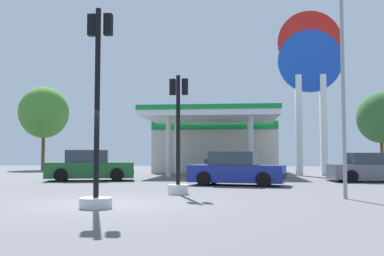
{
  "coord_description": "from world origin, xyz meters",
  "views": [
    {
      "loc": [
        3.65,
        -11.92,
        1.34
      ],
      "look_at": [
        0.8,
        14.95,
        3.05
      ],
      "focal_mm": 41.05,
      "sensor_mm": 36.0,
      "label": 1
    }
  ],
  "objects_px": {
    "car_2": "(90,167)",
    "station_pole_sign": "(310,71)",
    "car_1": "(371,169)",
    "traffic_signal_0": "(178,153)",
    "corner_streetlamp": "(344,55)",
    "traffic_signal_1": "(97,139)",
    "tree_0": "(44,113)",
    "car_0": "(236,170)",
    "tree_1": "(186,128)",
    "tree_2": "(381,117)"
  },
  "relations": [
    {
      "from": "car_2",
      "to": "station_pole_sign",
      "type": "bearing_deg",
      "value": 29.61
    },
    {
      "from": "car_1",
      "to": "traffic_signal_0",
      "type": "height_order",
      "value": "traffic_signal_0"
    },
    {
      "from": "station_pole_sign",
      "to": "corner_streetlamp",
      "type": "distance_m",
      "value": 16.48
    },
    {
      "from": "traffic_signal_1",
      "to": "car_1",
      "type": "bearing_deg",
      "value": 50.06
    },
    {
      "from": "station_pole_sign",
      "to": "tree_0",
      "type": "xyz_separation_m",
      "value": [
        -23.51,
        10.13,
        -1.61
      ]
    },
    {
      "from": "car_0",
      "to": "car_1",
      "type": "height_order",
      "value": "car_0"
    },
    {
      "from": "car_0",
      "to": "car_2",
      "type": "height_order",
      "value": "car_2"
    },
    {
      "from": "car_0",
      "to": "car_1",
      "type": "xyz_separation_m",
      "value": [
        6.83,
        3.32,
        -0.02
      ]
    },
    {
      "from": "traffic_signal_1",
      "to": "traffic_signal_0",
      "type": "bearing_deg",
      "value": 70.27
    },
    {
      "from": "station_pole_sign",
      "to": "traffic_signal_0",
      "type": "xyz_separation_m",
      "value": [
        -6.98,
        -14.93,
        -5.65
      ]
    },
    {
      "from": "traffic_signal_1",
      "to": "tree_0",
      "type": "xyz_separation_m",
      "value": [
        -15.01,
        29.31,
        3.72
      ]
    },
    {
      "from": "traffic_signal_0",
      "to": "traffic_signal_1",
      "type": "height_order",
      "value": "traffic_signal_1"
    },
    {
      "from": "car_2",
      "to": "tree_1",
      "type": "relative_size",
      "value": 0.85
    },
    {
      "from": "traffic_signal_0",
      "to": "corner_streetlamp",
      "type": "bearing_deg",
      "value": -13.22
    },
    {
      "from": "station_pole_sign",
      "to": "car_1",
      "type": "relative_size",
      "value": 2.64
    },
    {
      "from": "station_pole_sign",
      "to": "traffic_signal_0",
      "type": "relative_size",
      "value": 2.69
    },
    {
      "from": "tree_1",
      "to": "corner_streetlamp",
      "type": "height_order",
      "value": "corner_streetlamp"
    },
    {
      "from": "car_2",
      "to": "car_1",
      "type": "bearing_deg",
      "value": 1.82
    },
    {
      "from": "corner_streetlamp",
      "to": "tree_1",
      "type": "bearing_deg",
      "value": 107.56
    },
    {
      "from": "station_pole_sign",
      "to": "corner_streetlamp",
      "type": "xyz_separation_m",
      "value": [
        -1.57,
        -16.2,
        -2.61
      ]
    },
    {
      "from": "tree_1",
      "to": "station_pole_sign",
      "type": "bearing_deg",
      "value": -44.07
    },
    {
      "from": "traffic_signal_1",
      "to": "corner_streetlamp",
      "type": "distance_m",
      "value": 8.02
    },
    {
      "from": "station_pole_sign",
      "to": "tree_2",
      "type": "xyz_separation_m",
      "value": [
        7.76,
        10.23,
        -2.37
      ]
    },
    {
      "from": "station_pole_sign",
      "to": "traffic_signal_0",
      "type": "bearing_deg",
      "value": -115.06
    },
    {
      "from": "station_pole_sign",
      "to": "tree_0",
      "type": "distance_m",
      "value": 25.65
    },
    {
      "from": "station_pole_sign",
      "to": "tree_0",
      "type": "bearing_deg",
      "value": 156.69
    },
    {
      "from": "tree_1",
      "to": "traffic_signal_1",
      "type": "bearing_deg",
      "value": -87.69
    },
    {
      "from": "car_0",
      "to": "tree_0",
      "type": "distance_m",
      "value": 27.88
    },
    {
      "from": "station_pole_sign",
      "to": "car_1",
      "type": "distance_m",
      "value": 9.55
    },
    {
      "from": "car_1",
      "to": "tree_0",
      "type": "bearing_deg",
      "value": 146.26
    },
    {
      "from": "car_1",
      "to": "car_2",
      "type": "height_order",
      "value": "car_2"
    },
    {
      "from": "tree_0",
      "to": "car_1",
      "type": "bearing_deg",
      "value": -33.74
    },
    {
      "from": "car_1",
      "to": "corner_streetlamp",
      "type": "relative_size",
      "value": 0.56
    },
    {
      "from": "car_2",
      "to": "tree_0",
      "type": "distance_m",
      "value": 20.98
    },
    {
      "from": "traffic_signal_0",
      "to": "tree_2",
      "type": "bearing_deg",
      "value": 59.63
    },
    {
      "from": "tree_0",
      "to": "traffic_signal_1",
      "type": "bearing_deg",
      "value": -62.88
    },
    {
      "from": "traffic_signal_0",
      "to": "tree_1",
      "type": "bearing_deg",
      "value": 96.29
    },
    {
      "from": "car_1",
      "to": "tree_2",
      "type": "height_order",
      "value": "tree_2"
    },
    {
      "from": "car_0",
      "to": "corner_streetlamp",
      "type": "relative_size",
      "value": 0.6
    },
    {
      "from": "car_2",
      "to": "tree_2",
      "type": "bearing_deg",
      "value": 40.4
    },
    {
      "from": "car_0",
      "to": "traffic_signal_0",
      "type": "distance_m",
      "value": 5.24
    },
    {
      "from": "traffic_signal_1",
      "to": "corner_streetlamp",
      "type": "xyz_separation_m",
      "value": [
        6.93,
        2.99,
        2.72
      ]
    },
    {
      "from": "car_2",
      "to": "corner_streetlamp",
      "type": "xyz_separation_m",
      "value": [
        11.24,
        -8.91,
        3.75
      ]
    },
    {
      "from": "car_1",
      "to": "traffic_signal_0",
      "type": "xyz_separation_m",
      "value": [
        -8.83,
        -8.11,
        0.77
      ]
    },
    {
      "from": "tree_1",
      "to": "tree_2",
      "type": "height_order",
      "value": "tree_2"
    },
    {
      "from": "tree_2",
      "to": "corner_streetlamp",
      "type": "bearing_deg",
      "value": -109.45
    },
    {
      "from": "traffic_signal_1",
      "to": "tree_2",
      "type": "height_order",
      "value": "tree_2"
    },
    {
      "from": "station_pole_sign",
      "to": "car_1",
      "type": "bearing_deg",
      "value": -74.8
    },
    {
      "from": "car_1",
      "to": "traffic_signal_0",
      "type": "relative_size",
      "value": 1.02
    },
    {
      "from": "car_0",
      "to": "station_pole_sign",
      "type": "bearing_deg",
      "value": 63.86
    }
  ]
}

